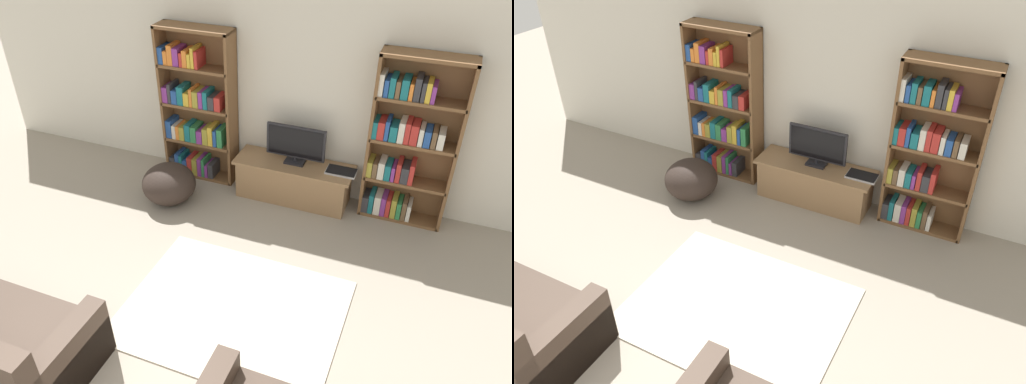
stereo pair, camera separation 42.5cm
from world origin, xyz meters
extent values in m
cube|color=silver|center=(0.00, 4.23, 1.30)|extent=(8.80, 0.06, 2.60)
cube|color=brown|center=(-1.63, 4.03, 0.99)|extent=(0.04, 0.30, 1.99)
cube|color=brown|center=(-0.71, 4.03, 0.99)|extent=(0.04, 0.30, 1.99)
cube|color=brown|center=(-1.17, 4.16, 0.99)|extent=(0.95, 0.04, 1.99)
cube|color=brown|center=(-1.17, 4.03, 1.97)|extent=(0.95, 0.30, 0.04)
cube|color=brown|center=(-1.17, 4.03, 0.02)|extent=(0.92, 0.30, 0.04)
cube|color=#333338|center=(-1.57, 4.02, 0.13)|extent=(0.08, 0.24, 0.19)
cube|color=#234C99|center=(-1.50, 4.02, 0.17)|extent=(0.05, 0.24, 0.26)
cube|color=#196B75|center=(-1.44, 4.02, 0.16)|extent=(0.04, 0.24, 0.25)
cube|color=#234C99|center=(-1.38, 4.02, 0.13)|extent=(0.06, 0.24, 0.19)
cube|color=#B72D28|center=(-1.31, 4.02, 0.16)|extent=(0.07, 0.24, 0.24)
cube|color=#9E9333|center=(-1.23, 4.02, 0.15)|extent=(0.07, 0.24, 0.23)
cube|color=#7F338C|center=(-1.16, 4.02, 0.16)|extent=(0.05, 0.24, 0.25)
cube|color=#2D7F47|center=(-1.11, 4.02, 0.16)|extent=(0.04, 0.24, 0.25)
cube|color=#7F338C|center=(-1.06, 4.02, 0.12)|extent=(0.04, 0.24, 0.18)
cube|color=#333338|center=(-1.00, 4.02, 0.14)|extent=(0.07, 0.24, 0.20)
cube|color=brown|center=(-1.17, 4.03, 0.52)|extent=(0.92, 0.30, 0.04)
cube|color=#234C99|center=(-1.57, 4.02, 0.65)|extent=(0.08, 0.24, 0.24)
cube|color=silver|center=(-1.50, 4.02, 0.63)|extent=(0.05, 0.24, 0.18)
cube|color=orange|center=(-1.45, 4.02, 0.63)|extent=(0.04, 0.24, 0.19)
cube|color=#9E9333|center=(-1.38, 4.02, 0.63)|extent=(0.07, 0.24, 0.19)
cube|color=#196B75|center=(-1.30, 4.02, 0.65)|extent=(0.08, 0.24, 0.23)
cube|color=#2D7F47|center=(-1.22, 4.02, 0.64)|extent=(0.08, 0.24, 0.21)
cube|color=#7F338C|center=(-1.13, 4.02, 0.62)|extent=(0.08, 0.24, 0.17)
cube|color=#9E9333|center=(-1.05, 4.02, 0.64)|extent=(0.07, 0.24, 0.22)
cube|color=gold|center=(-0.97, 4.02, 0.66)|extent=(0.06, 0.24, 0.26)
cube|color=#234C99|center=(-0.91, 4.02, 0.64)|extent=(0.04, 0.24, 0.22)
cube|color=#2D7F47|center=(-0.84, 4.02, 0.66)|extent=(0.07, 0.24, 0.24)
cube|color=brown|center=(-1.17, 4.03, 1.01)|extent=(0.92, 0.30, 0.04)
cube|color=#7F338C|center=(-1.57, 4.02, 1.13)|extent=(0.08, 0.24, 0.20)
cube|color=#333338|center=(-1.51, 4.02, 1.15)|extent=(0.04, 0.24, 0.25)
cube|color=#234C99|center=(-1.44, 4.02, 1.12)|extent=(0.08, 0.24, 0.18)
cube|color=#196B75|center=(-1.36, 4.02, 1.15)|extent=(0.08, 0.24, 0.24)
cube|color=gold|center=(-1.28, 4.02, 1.11)|extent=(0.08, 0.24, 0.17)
cube|color=orange|center=(-1.21, 4.02, 1.15)|extent=(0.04, 0.24, 0.23)
cube|color=#9E9333|center=(-1.15, 4.02, 1.13)|extent=(0.08, 0.24, 0.21)
cube|color=#7F338C|center=(-1.08, 4.02, 1.14)|extent=(0.05, 0.24, 0.21)
cube|color=#196B75|center=(-1.02, 4.02, 1.14)|extent=(0.06, 0.24, 0.22)
cube|color=#333338|center=(-0.94, 4.02, 1.12)|extent=(0.08, 0.24, 0.17)
cube|color=#B72D28|center=(-0.85, 4.02, 1.12)|extent=(0.08, 0.24, 0.18)
cube|color=brown|center=(-1.17, 4.03, 1.51)|extent=(0.92, 0.30, 0.04)
cube|color=#234C99|center=(-1.58, 4.02, 1.63)|extent=(0.07, 0.24, 0.20)
cube|color=orange|center=(-1.52, 4.02, 1.61)|extent=(0.05, 0.24, 0.17)
cube|color=orange|center=(-1.45, 4.02, 1.65)|extent=(0.07, 0.24, 0.24)
cube|color=#7F338C|center=(-1.37, 4.02, 1.63)|extent=(0.08, 0.24, 0.21)
cube|color=#B72D28|center=(-1.31, 4.02, 1.61)|extent=(0.04, 0.24, 0.17)
cube|color=orange|center=(-1.25, 4.02, 1.63)|extent=(0.06, 0.24, 0.20)
cube|color=gold|center=(-1.20, 4.02, 1.61)|extent=(0.04, 0.24, 0.17)
cube|color=gold|center=(-1.15, 4.02, 1.65)|extent=(0.04, 0.24, 0.25)
cube|color=#B72D28|center=(-1.10, 4.02, 1.63)|extent=(0.04, 0.24, 0.21)
cube|color=brown|center=(1.00, 4.03, 0.99)|extent=(0.04, 0.30, 1.99)
cube|color=brown|center=(1.91, 4.03, 0.99)|extent=(0.04, 0.30, 1.99)
cube|color=brown|center=(1.46, 4.16, 0.99)|extent=(0.95, 0.04, 1.99)
cube|color=brown|center=(1.46, 4.03, 1.97)|extent=(0.95, 0.30, 0.04)
cube|color=brown|center=(1.46, 4.03, 0.02)|extent=(0.92, 0.30, 0.04)
cube|color=#333338|center=(1.05, 4.02, 0.14)|extent=(0.08, 0.24, 0.21)
cube|color=#196B75|center=(1.12, 4.02, 0.16)|extent=(0.05, 0.24, 0.25)
cube|color=silver|center=(1.20, 4.02, 0.16)|extent=(0.08, 0.24, 0.25)
cube|color=#7F338C|center=(1.27, 4.02, 0.16)|extent=(0.06, 0.24, 0.25)
cube|color=#B72D28|center=(1.32, 4.02, 0.15)|extent=(0.05, 0.24, 0.23)
cube|color=#9E9333|center=(1.39, 4.02, 0.16)|extent=(0.06, 0.24, 0.25)
cube|color=#2D7F47|center=(1.45, 4.02, 0.15)|extent=(0.05, 0.24, 0.22)
cube|color=brown|center=(1.51, 4.02, 0.16)|extent=(0.05, 0.24, 0.24)
cube|color=silver|center=(1.56, 4.02, 0.14)|extent=(0.04, 0.24, 0.21)
cube|color=brown|center=(1.46, 4.03, 0.52)|extent=(0.92, 0.30, 0.04)
cube|color=#9E9333|center=(1.04, 4.02, 0.63)|extent=(0.06, 0.24, 0.19)
cube|color=brown|center=(1.11, 4.02, 0.63)|extent=(0.05, 0.24, 0.19)
cube|color=silver|center=(1.18, 4.02, 0.64)|extent=(0.07, 0.24, 0.21)
cube|color=#196B75|center=(1.25, 4.02, 0.63)|extent=(0.07, 0.24, 0.19)
cube|color=#7F338C|center=(1.31, 4.02, 0.62)|extent=(0.04, 0.24, 0.18)
cube|color=#B72D28|center=(1.37, 4.02, 0.65)|extent=(0.05, 0.24, 0.24)
cube|color=#333338|center=(1.44, 4.02, 0.63)|extent=(0.08, 0.24, 0.20)
cube|color=#B72D28|center=(1.51, 4.02, 0.66)|extent=(0.05, 0.24, 0.25)
cube|color=brown|center=(1.46, 4.03, 1.01)|extent=(0.92, 0.30, 0.04)
cube|color=#196B75|center=(1.04, 4.02, 1.13)|extent=(0.05, 0.24, 0.20)
cube|color=#B72D28|center=(1.11, 4.02, 1.13)|extent=(0.07, 0.24, 0.21)
cube|color=#234C99|center=(1.17, 4.02, 1.14)|extent=(0.04, 0.24, 0.23)
cube|color=#196B75|center=(1.24, 4.02, 1.12)|extent=(0.08, 0.24, 0.18)
cube|color=silver|center=(1.32, 4.02, 1.15)|extent=(0.06, 0.24, 0.24)
cube|color=#B72D28|center=(1.38, 4.02, 1.15)|extent=(0.05, 0.24, 0.24)
cube|color=#B72D28|center=(1.46, 4.02, 1.14)|extent=(0.08, 0.24, 0.23)
cube|color=silver|center=(1.53, 4.02, 1.13)|extent=(0.05, 0.24, 0.20)
cube|color=#234C99|center=(1.59, 4.02, 1.12)|extent=(0.07, 0.24, 0.19)
cube|color=brown|center=(1.66, 4.02, 1.13)|extent=(0.05, 0.24, 0.19)
cube|color=silver|center=(1.73, 4.02, 1.12)|extent=(0.07, 0.24, 0.18)
cube|color=brown|center=(1.46, 4.03, 1.51)|extent=(0.92, 0.30, 0.04)
cube|color=silver|center=(1.04, 4.02, 1.65)|extent=(0.05, 0.24, 0.24)
cube|color=#234C99|center=(1.10, 4.02, 1.62)|extent=(0.05, 0.24, 0.18)
cube|color=#196B75|center=(1.15, 4.02, 1.64)|extent=(0.06, 0.24, 0.22)
cube|color=brown|center=(1.21, 4.02, 1.62)|extent=(0.04, 0.24, 0.19)
cube|color=#196B75|center=(1.28, 4.02, 1.63)|extent=(0.07, 0.24, 0.21)
cube|color=orange|center=(1.35, 4.02, 1.62)|extent=(0.04, 0.24, 0.18)
cube|color=#333338|center=(1.40, 4.02, 1.65)|extent=(0.06, 0.24, 0.24)
cube|color=#333338|center=(1.46, 4.02, 1.63)|extent=(0.04, 0.24, 0.21)
cube|color=gold|center=(1.51, 4.02, 1.63)|extent=(0.05, 0.24, 0.21)
cube|color=#7F338C|center=(1.57, 4.02, 1.62)|extent=(0.04, 0.24, 0.18)
cube|color=#8E6B47|center=(0.14, 3.93, 0.23)|extent=(1.37, 0.45, 0.47)
cube|color=#8E6B47|center=(0.14, 3.93, 0.49)|extent=(1.46, 0.48, 0.04)
cube|color=black|center=(0.14, 3.95, 0.52)|extent=(0.24, 0.16, 0.03)
cylinder|color=black|center=(0.14, 3.95, 0.56)|extent=(0.04, 0.04, 0.05)
cube|color=black|center=(0.14, 3.95, 0.79)|extent=(0.72, 0.04, 0.41)
cube|color=black|center=(0.14, 3.93, 0.79)|extent=(0.67, 0.00, 0.37)
cube|color=#B7B7BC|center=(0.72, 3.94, 0.52)|extent=(0.36, 0.22, 0.02)
cube|color=black|center=(0.72, 3.94, 0.53)|extent=(0.34, 0.21, 0.00)
cube|color=beige|center=(0.21, 1.91, 0.01)|extent=(2.04, 1.59, 0.02)
cube|color=#423328|center=(-0.67, 0.67, 0.30)|extent=(0.18, 0.94, 0.59)
ellipsoid|color=#2D231E|center=(-1.27, 3.31, 0.25)|extent=(0.66, 0.66, 0.50)
camera|label=1|loc=(1.63, -1.09, 3.62)|focal=35.00mm
camera|label=2|loc=(2.01, -0.91, 3.62)|focal=35.00mm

